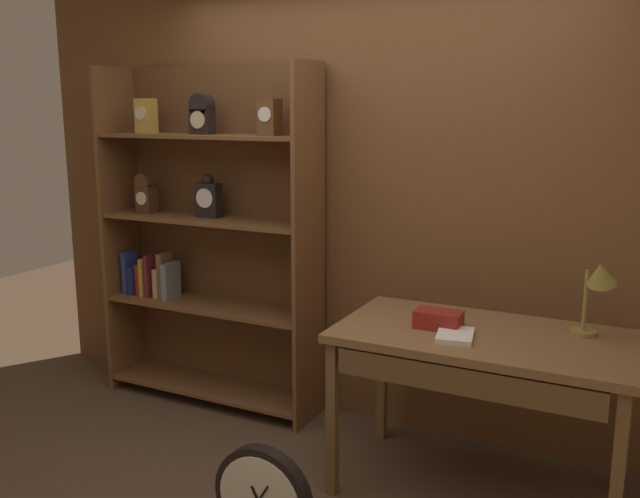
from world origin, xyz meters
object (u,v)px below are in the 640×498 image
at_px(bookshelf, 207,240).
at_px(workbench, 481,353).
at_px(desk_lamp, 598,284).
at_px(toolbox_small, 438,319).
at_px(open_repair_manual, 455,335).

xyz_separation_m(bookshelf, workbench, (1.83, -0.39, -0.31)).
bearing_deg(desk_lamp, bookshelf, 174.37).
relative_size(desk_lamp, toolbox_small, 1.74).
bearing_deg(open_repair_manual, desk_lamp, 15.60).
relative_size(toolbox_small, open_repair_manual, 0.99).
distance_m(desk_lamp, open_repair_manual, 0.67).
bearing_deg(toolbox_small, desk_lamp, 13.97).
distance_m(toolbox_small, open_repair_manual, 0.16).
height_order(workbench, open_repair_manual, open_repair_manual).
xyz_separation_m(workbench, open_repair_manual, (-0.10, -0.11, 0.10)).
bearing_deg(bookshelf, open_repair_manual, -16.15).
relative_size(workbench, open_repair_manual, 6.15).
height_order(bookshelf, open_repair_manual, bookshelf).
distance_m(workbench, open_repair_manual, 0.18).
xyz_separation_m(workbench, toolbox_small, (-0.21, 0.00, 0.13)).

